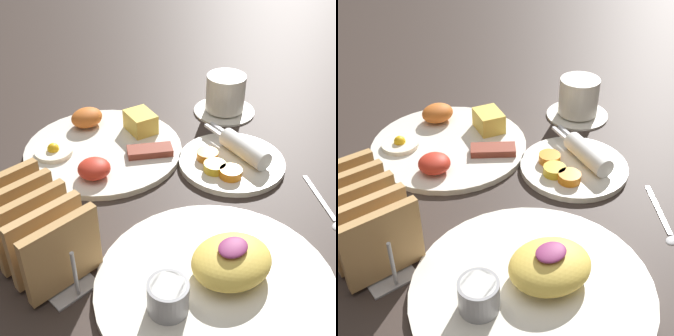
{
  "view_description": "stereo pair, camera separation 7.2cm",
  "coord_description": "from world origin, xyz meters",
  "views": [
    {
      "loc": [
        -0.36,
        -0.39,
        0.45
      ],
      "look_at": [
        0.05,
        0.04,
        0.03
      ],
      "focal_mm": 50.0,
      "sensor_mm": 36.0,
      "label": 1
    },
    {
      "loc": [
        -0.31,
        -0.43,
        0.45
      ],
      "look_at": [
        0.05,
        0.04,
        0.03
      ],
      "focal_mm": 50.0,
      "sensor_mm": 36.0,
      "label": 2
    }
  ],
  "objects": [
    {
      "name": "ground_plane",
      "position": [
        0.0,
        0.0,
        0.0
      ],
      "size": [
        3.0,
        3.0,
        0.0
      ],
      "primitive_type": "plane",
      "color": "#332823"
    },
    {
      "name": "plate_breakfast",
      "position": [
        0.04,
        0.18,
        0.01
      ],
      "size": [
        0.27,
        0.27,
        0.05
      ],
      "color": "silver",
      "rests_on": "ground_plane"
    },
    {
      "name": "plate_condiments",
      "position": [
        0.16,
        -0.0,
        0.01
      ],
      "size": [
        0.18,
        0.18,
        0.04
      ],
      "color": "silver",
      "rests_on": "ground_plane"
    },
    {
      "name": "plate_foreground",
      "position": [
        -0.05,
        -0.16,
        0.01
      ],
      "size": [
        0.3,
        0.3,
        0.06
      ],
      "color": "silver",
      "rests_on": "ground_plane"
    },
    {
      "name": "toast_rack",
      "position": [
        -0.18,
        0.04,
        0.05
      ],
      "size": [
        0.1,
        0.18,
        0.1
      ],
      "color": "#B7B7BC",
      "rests_on": "ground_plane"
    },
    {
      "name": "coffee_cup",
      "position": [
        0.3,
        0.13,
        0.04
      ],
      "size": [
        0.12,
        0.12,
        0.08
      ],
      "color": "silver",
      "rests_on": "ground_plane"
    },
    {
      "name": "teaspoon",
      "position": [
        0.17,
        -0.18,
        0.0
      ],
      "size": [
        0.08,
        0.11,
        0.01
      ],
      "color": "silver",
      "rests_on": "ground_plane"
    }
  ]
}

